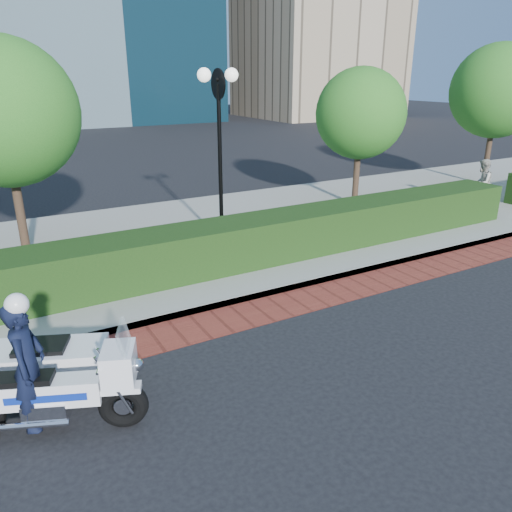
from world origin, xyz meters
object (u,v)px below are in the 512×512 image
tree_c (361,114)px  pedestrian (481,183)px  lamppost (219,130)px  tree_b (3,113)px  tree_d (498,91)px  police_motorcycle (48,372)px

tree_c → pedestrian: tree_c is taller
lamppost → tree_b: bearing=163.9°
tree_d → lamppost: bearing=-173.8°
tree_b → pedestrian: size_ratio=3.15×
tree_d → pedestrian: size_ratio=3.32×
pedestrian → tree_b: bearing=-30.8°
police_motorcycle → pedestrian: 14.23m
tree_b → pedestrian: 13.67m
tree_d → police_motorcycle: (-16.90, -6.26, -2.95)m
tree_c → tree_d: bearing=0.0°
tree_c → pedestrian: 4.49m
pedestrian → lamppost: bearing=-27.4°
lamppost → police_motorcycle: size_ratio=1.87×
tree_b → police_motorcycle: tree_b is taller
tree_b → tree_d: bearing=0.0°
lamppost → pedestrian: lamppost is taller
lamppost → tree_d: tree_d is taller
tree_b → pedestrian: bearing=-9.7°
tree_d → tree_c: bearing=-180.0°
lamppost → police_motorcycle: lamppost is taller
tree_b → tree_d: tree_d is taller
lamppost → tree_b: size_ratio=0.86×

